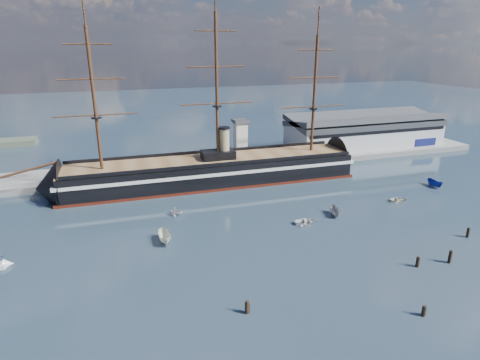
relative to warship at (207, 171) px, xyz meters
name	(u,v)px	position (x,y,z in m)	size (l,w,h in m)	color
ground	(268,202)	(12.32, -20.00, -4.04)	(600.00, 600.00, 0.00)	#203647
quay	(256,163)	(22.32, 16.00, -4.04)	(180.00, 18.00, 2.00)	slate
warehouse	(364,131)	(70.32, 20.00, 3.95)	(63.00, 21.00, 11.60)	#B7BABC
quay_tower	(240,140)	(15.32, 13.00, 5.72)	(5.00, 5.00, 15.00)	silver
warship	(207,171)	(0.00, 0.00, 0.00)	(113.01, 17.77, 53.94)	black
motorboat_a	(165,242)	(-18.16, -35.10, -4.04)	(7.62, 2.79, 3.05)	silver
motorboat_b	(306,224)	(15.75, -36.24, -4.04)	(3.62, 1.45, 1.69)	silver
motorboat_c	(335,215)	(24.93, -34.08, -4.04)	(6.49, 2.38, 2.59)	gray
motorboat_d	(176,215)	(-13.30, -21.14, -4.04)	(6.30, 2.73, 2.31)	silver
motorboat_e	(398,201)	(46.66, -31.25, -4.04)	(3.10, 1.24, 1.45)	beige
motorboat_f	(434,187)	(65.16, -24.66, -4.04)	(6.56, 2.40, 2.62)	navy
piling_near_left	(247,313)	(-9.17, -63.74, -4.04)	(0.64, 0.64, 3.02)	black
piling_near_mid	(423,316)	(17.46, -73.28, -4.04)	(0.64, 0.64, 2.55)	black
piling_near_right	(449,263)	(34.27, -61.59, -4.04)	(0.64, 0.64, 3.46)	black
piling_far_right	(467,237)	(46.87, -54.06, -4.04)	(0.64, 0.64, 3.05)	black
piling_extra	(417,267)	(27.17, -60.78, -4.04)	(0.64, 0.64, 2.93)	black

